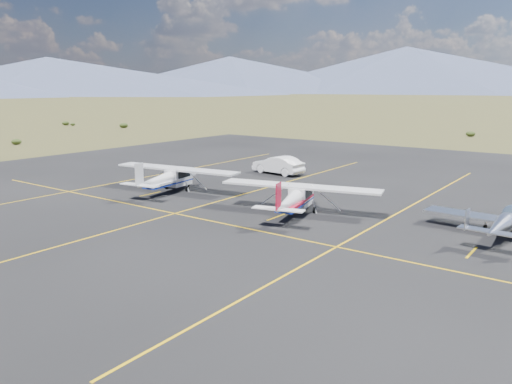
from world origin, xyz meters
TOP-DOWN VIEW (x-y plane):
  - ground at (0.00, 0.00)m, footprint 1600.00×1600.00m
  - apron at (0.00, 7.00)m, footprint 72.00×72.00m
  - aircraft_low_wing at (0.49, -4.35)m, footprint 6.40×8.91m
  - aircraft_cessna at (-1.99, 6.84)m, footprint 6.55×10.00m
  - aircraft_plain at (-1.85, 17.76)m, footprint 6.21×10.26m
  - sedan at (9.51, 15.75)m, footprint 2.23×5.01m

SIDE VIEW (x-z plane):
  - ground at x=0.00m, z-range 0.00..0.00m
  - apron at x=0.00m, z-range -0.01..0.01m
  - sedan at x=9.51m, z-range 0.01..1.61m
  - aircraft_low_wing at x=0.49m, z-range -0.04..1.89m
  - aircraft_cessna at x=-1.99m, z-range -0.14..2.40m
  - aircraft_plain at x=-1.85m, z-range -0.14..2.44m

